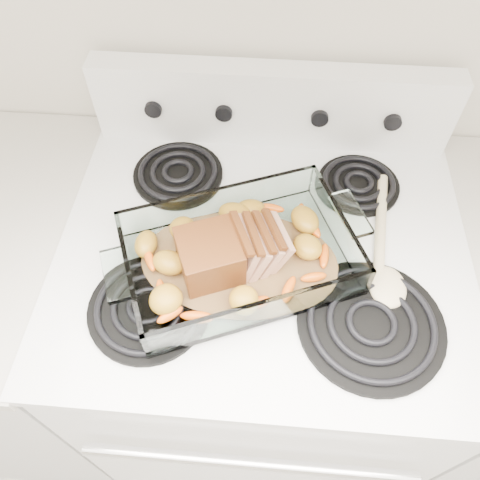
# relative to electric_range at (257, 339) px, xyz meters

# --- Properties ---
(electric_range) EXTENTS (0.78, 0.70, 1.12)m
(electric_range) POSITION_rel_electric_range_xyz_m (0.00, 0.00, 0.00)
(electric_range) COLOR white
(electric_range) RESTS_ON ground
(counter_left) EXTENTS (0.58, 0.68, 0.93)m
(counter_left) POSITION_rel_electric_range_xyz_m (-0.67, -0.00, -0.02)
(counter_left) COLOR silver
(counter_left) RESTS_ON ground
(baking_dish) EXTENTS (0.39, 0.26, 0.07)m
(baking_dish) POSITION_rel_electric_range_xyz_m (-0.04, -0.06, 0.48)
(baking_dish) COLOR white
(baking_dish) RESTS_ON electric_range
(pork_roast) EXTENTS (0.19, 0.10, 0.08)m
(pork_roast) POSITION_rel_electric_range_xyz_m (-0.07, -0.06, 0.51)
(pork_roast) COLOR #672D10
(pork_roast) RESTS_ON baking_dish
(roast_vegetables) EXTENTS (0.33, 0.18, 0.04)m
(roast_vegetables) POSITION_rel_electric_range_xyz_m (-0.05, -0.03, 0.49)
(roast_vegetables) COLOR #ED5900
(roast_vegetables) RESTS_ON baking_dish
(wooden_spoon) EXTENTS (0.07, 0.31, 0.02)m
(wooden_spoon) POSITION_rel_electric_range_xyz_m (0.22, -0.03, 0.46)
(wooden_spoon) COLOR beige
(wooden_spoon) RESTS_ON electric_range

